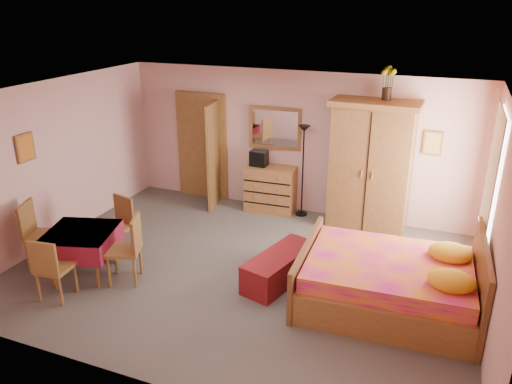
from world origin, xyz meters
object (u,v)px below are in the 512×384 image
at_px(wall_mirror, 275,128).
at_px(wardrobe, 371,167).
at_px(dining_table, 83,253).
at_px(chair_west, 44,235).
at_px(floor_lamp, 303,171).
at_px(bench, 280,267).
at_px(chair_east, 123,249).
at_px(chest_of_drawers, 271,189).
at_px(sunflower_vase, 388,83).
at_px(stereo, 259,158).
at_px(chair_north, 116,227).
at_px(bed, 389,269).
at_px(chair_south, 55,267).

distance_m(wall_mirror, wardrobe, 1.89).
height_order(dining_table, chair_west, chair_west).
height_order(floor_lamp, bench, floor_lamp).
xyz_separation_m(wall_mirror, chair_west, (-2.38, -3.43, -1.04)).
xyz_separation_m(bench, chair_east, (-2.04, -0.81, 0.28)).
height_order(chest_of_drawers, sunflower_vase, sunflower_vase).
distance_m(sunflower_vase, bench, 3.41).
height_order(stereo, chair_east, stereo).
xyz_separation_m(floor_lamp, bench, (0.40, -2.35, -0.63)).
height_order(stereo, chair_north, stereo).
height_order(wall_mirror, bed, wall_mirror).
distance_m(chair_west, chair_east, 1.34).
bearing_deg(chair_west, dining_table, 71.26).
distance_m(dining_table, chair_south, 0.64).
distance_m(wall_mirror, sunflower_vase, 2.18).
relative_size(chest_of_drawers, chair_west, 0.90).
xyz_separation_m(chair_north, chair_west, (-0.75, -0.72, 0.05)).
bearing_deg(chest_of_drawers, bed, -46.35).
relative_size(wall_mirror, bed, 0.44).
bearing_deg(sunflower_vase, stereo, -179.16).
distance_m(stereo, chair_west, 3.89).
bearing_deg(chest_of_drawers, wardrobe, -5.65).
bearing_deg(bench, floor_lamp, 99.58).
distance_m(chest_of_drawers, floor_lamp, 0.73).
height_order(chair_south, chair_west, chair_west).
bearing_deg(wardrobe, chair_east, -131.81).
relative_size(bed, bench, 1.75).
relative_size(chair_south, chair_east, 0.93).
bearing_deg(sunflower_vase, wall_mirror, 174.47).
relative_size(wardrobe, chair_south, 2.46).
distance_m(dining_table, chair_west, 0.70).
relative_size(stereo, floor_lamp, 0.18).
xyz_separation_m(stereo, sunflower_vase, (2.18, 0.03, 1.50)).
bearing_deg(chair_south, sunflower_vase, 40.80).
relative_size(dining_table, chair_south, 1.03).
height_order(stereo, bench, stereo).
bearing_deg(chair_east, sunflower_vase, -65.23).
xyz_separation_m(sunflower_vase, bench, (-0.95, -2.34, -2.29)).
bearing_deg(bed, chair_north, 179.11).
xyz_separation_m(wall_mirror, bench, (1.00, -2.53, -1.34)).
bearing_deg(wardrobe, bench, -108.67).
bearing_deg(wall_mirror, sunflower_vase, -9.56).
relative_size(chest_of_drawers, wall_mirror, 0.93).
xyz_separation_m(sunflower_vase, chair_north, (-3.58, -2.52, -2.05)).
bearing_deg(wardrobe, wall_mirror, 172.09).
bearing_deg(stereo, bed, -40.87).
bearing_deg(chair_west, chair_south, 30.60).
bearing_deg(wall_mirror, stereo, -140.13).
xyz_separation_m(stereo, bench, (1.23, -2.31, -0.79)).
xyz_separation_m(wardrobe, chair_south, (-3.45, -3.73, -0.66)).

